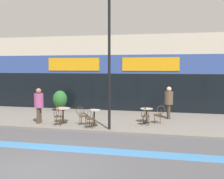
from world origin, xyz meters
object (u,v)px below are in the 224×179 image
bistro_table_0 (63,112)px  cafe_chair_2_near (145,115)px  pedestrian_far_end (39,103)px  cafe_chair_1_side (82,114)px  planter_pot (60,100)px  cafe_chair_1_near (90,117)px  cafe_chair_0_near (58,115)px  pedestrian_near_end (169,100)px  bistro_table_2 (147,113)px  bistro_table_1 (94,115)px  cafe_chair_2_side (159,113)px  lamp_post (109,52)px

bistro_table_0 → cafe_chair_2_near: size_ratio=0.84×
pedestrian_far_end → cafe_chair_1_side: bearing=4.7°
cafe_chair_2_near → planter_pot: planter_pot is taller
bistro_table_0 → cafe_chair_1_near: cafe_chair_1_near is taller
cafe_chair_0_near → pedestrian_near_end: (5.22, 2.82, 0.53)m
planter_pot → bistro_table_2: bearing=-22.9°
bistro_table_1 → cafe_chair_1_side: 0.63m
bistro_table_1 → bistro_table_2: (2.43, 1.18, -0.02)m
planter_pot → pedestrian_far_end: pedestrian_far_end is taller
bistro_table_1 → cafe_chair_2_near: cafe_chair_2_near is taller
cafe_chair_0_near → cafe_chair_2_side: size_ratio=1.00×
cafe_chair_2_near → planter_pot: 6.52m
cafe_chair_1_side → planter_pot: bearing=123.8°
cafe_chair_2_side → cafe_chair_2_near: bearing=42.7°
bistro_table_1 → cafe_chair_1_near: 0.63m
planter_pot → lamp_post: bearing=-44.9°
lamp_post → cafe_chair_1_near: bearing=-178.8°
cafe_chair_0_near → cafe_chair_1_near: same height
cafe_chair_0_near → cafe_chair_1_near: size_ratio=1.00×
pedestrian_near_end → planter_pot: bearing=-21.3°
cafe_chair_1_side → pedestrian_far_end: size_ratio=0.51×
bistro_table_1 → cafe_chair_2_side: (3.06, 1.18, -0.02)m
bistro_table_2 → bistro_table_1: bearing=-154.2°
cafe_chair_2_side → bistro_table_0: bearing=9.3°
bistro_table_2 → cafe_chair_1_side: (-3.06, -1.18, -0.00)m
cafe_chair_2_side → pedestrian_far_end: (-5.91, -1.30, 0.54)m
bistro_table_2 → cafe_chair_0_near: bearing=-159.2°
cafe_chair_1_side → planter_pot: (-2.71, 3.61, 0.17)m
bistro_table_2 → cafe_chair_2_near: bearing=-90.8°
cafe_chair_1_side → cafe_chair_2_side: bearing=14.7°
cafe_chair_2_near → pedestrian_near_end: (1.10, 1.87, 0.53)m
cafe_chair_2_side → bistro_table_2: bearing=-1.7°
lamp_post → pedestrian_far_end: (-3.74, 0.49, -2.43)m
bistro_table_0 → cafe_chair_0_near: cafe_chair_0_near is taller
bistro_table_1 → pedestrian_far_end: (-2.85, -0.12, 0.51)m
cafe_chair_2_near → cafe_chair_2_side: 0.89m
planter_pot → cafe_chair_1_near: bearing=-51.9°
cafe_chair_1_near → cafe_chair_0_near: bearing=89.5°
bistro_table_1 → pedestrian_far_end: pedestrian_far_end is taller
bistro_table_0 → cafe_chair_2_side: 4.86m
lamp_post → planter_pot: bearing=135.1°
cafe_chair_1_near → planter_pot: planter_pot is taller
cafe_chair_0_near → planter_pot: planter_pot is taller
bistro_table_2 → lamp_post: (-1.54, -1.78, 2.97)m
cafe_chair_1_near → cafe_chair_2_near: same height
bistro_table_0 → cafe_chair_2_side: size_ratio=0.84×
cafe_chair_2_side → planter_pot: planter_pot is taller
pedestrian_near_end → bistro_table_0: bearing=11.2°
cafe_chair_0_near → bistro_table_0: bearing=-5.4°
bistro_table_2 → bistro_table_0: bearing=-167.1°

